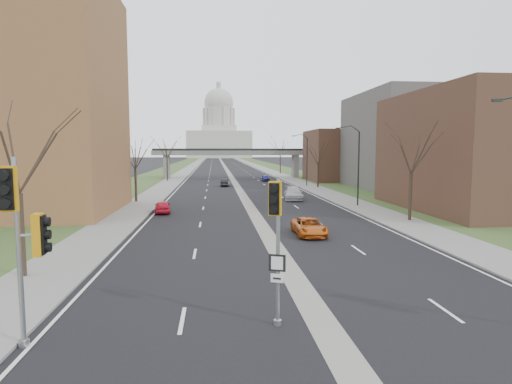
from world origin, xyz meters
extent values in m
plane|color=black|center=(0.00, 0.00, 0.00)|extent=(700.00, 700.00, 0.00)
cube|color=black|center=(0.00, 150.00, 0.01)|extent=(20.00, 600.00, 0.01)
cube|color=gray|center=(0.00, 150.00, 0.00)|extent=(1.20, 600.00, 0.02)
cube|color=gray|center=(12.00, 150.00, 0.06)|extent=(4.00, 600.00, 0.12)
cube|color=gray|center=(-12.00, 150.00, 0.06)|extent=(4.00, 600.00, 0.12)
cube|color=#2F4720|center=(18.00, 150.00, 0.05)|extent=(8.00, 600.00, 0.10)
cube|color=#2F4720|center=(-18.00, 150.00, 0.05)|extent=(8.00, 600.00, 0.10)
cube|color=brown|center=(24.00, 28.00, 6.00)|extent=(16.00, 20.00, 12.00)
cube|color=#5C5955|center=(28.00, 52.00, 7.50)|extent=(18.00, 22.00, 15.00)
cube|color=brown|center=(22.00, 70.00, 5.00)|extent=(14.00, 14.00, 10.00)
cube|color=slate|center=(-14.00, 80.00, 2.50)|extent=(1.20, 2.50, 5.00)
cube|color=slate|center=(14.00, 80.00, 2.50)|extent=(1.20, 2.50, 5.00)
cube|color=slate|center=(0.00, 80.00, 5.50)|extent=(34.00, 3.00, 1.00)
cube|color=black|center=(0.00, 80.00, 6.20)|extent=(34.00, 0.15, 0.50)
cube|color=beige|center=(0.00, 320.00, 10.00)|extent=(48.00, 42.00, 20.00)
cube|color=beige|center=(0.00, 320.00, 22.00)|extent=(26.00, 26.00, 5.00)
cylinder|color=beige|center=(0.00, 320.00, 31.00)|extent=(22.00, 22.00, 14.00)
sphere|color=beige|center=(0.00, 320.00, 42.00)|extent=(22.00, 22.00, 22.00)
cylinder|color=beige|center=(0.00, 320.00, 53.50)|extent=(3.60, 3.60, 4.50)
cube|color=black|center=(9.50, 6.00, 8.47)|extent=(0.45, 0.18, 0.14)
cylinder|color=black|center=(11.80, 32.00, 4.12)|extent=(0.16, 0.16, 8.00)
cube|color=black|center=(9.50, 32.00, 8.47)|extent=(0.45, 0.18, 0.14)
cylinder|color=black|center=(11.80, 58.00, 4.12)|extent=(0.16, 0.16, 8.00)
cube|color=black|center=(9.50, 58.00, 8.47)|extent=(0.45, 0.18, 0.14)
cylinder|color=#382B21|center=(-13.00, 8.00, 2.12)|extent=(0.28, 0.28, 4.00)
cylinder|color=#382B21|center=(-13.00, 38.00, 2.00)|extent=(0.28, 0.28, 3.75)
cylinder|color=#382B21|center=(-13.00, 72.00, 2.25)|extent=(0.28, 0.28, 4.25)
cylinder|color=#382B21|center=(13.00, 22.00, 2.12)|extent=(0.28, 0.28, 4.00)
cylinder|color=#382B21|center=(13.00, 55.00, 1.87)|extent=(0.28, 0.28, 3.50)
cylinder|color=#382B21|center=(13.00, 95.00, 2.25)|extent=(0.28, 0.28, 4.25)
cylinder|color=gray|center=(-9.80, 0.42, 2.98)|extent=(0.16, 0.16, 5.97)
cylinder|color=gray|center=(-9.80, 0.42, 0.11)|extent=(0.32, 0.32, 0.23)
cube|color=#BE800B|center=(-9.75, -0.16, 5.05)|extent=(0.52, 0.50, 1.32)
cube|color=#BE800B|center=(-9.23, 0.46, 3.56)|extent=(0.50, 0.52, 1.32)
cylinder|color=gray|center=(-1.61, 1.29, 2.58)|extent=(0.14, 0.14, 5.16)
cylinder|color=gray|center=(-1.61, 1.29, 0.10)|extent=(0.28, 0.28, 0.20)
cube|color=#BE800B|center=(-1.79, 0.82, 4.56)|extent=(0.53, 0.52, 1.14)
cube|color=black|center=(-1.61, 1.29, 2.28)|extent=(0.57, 0.25, 0.60)
cube|color=silver|center=(-1.61, 1.29, 1.74)|extent=(0.43, 0.20, 0.30)
imported|color=red|center=(-8.88, 29.06, 0.63)|extent=(1.89, 3.85, 1.26)
imported|color=black|center=(-2.00, 59.16, 0.61)|extent=(1.64, 3.80, 1.22)
imported|color=#C35914|center=(3.01, 16.90, 0.62)|extent=(2.08, 4.48, 1.24)
imported|color=#AAA8B0|center=(5.93, 38.83, 0.78)|extent=(2.87, 5.62, 1.56)
imported|color=navy|center=(6.17, 70.16, 0.62)|extent=(1.74, 3.74, 1.24)
camera|label=1|loc=(-3.78, -13.13, 6.17)|focal=30.00mm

